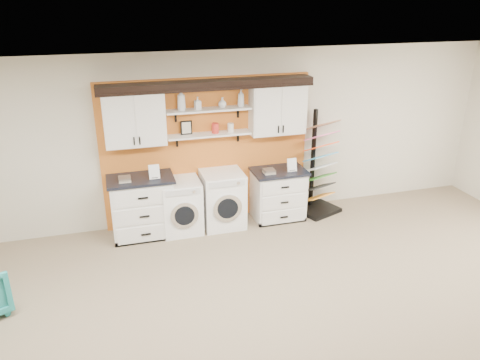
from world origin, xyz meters
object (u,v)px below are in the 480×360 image
object	(u,v)px
base_cabinet_right	(278,194)
dryer	(222,199)
sample_rack	(319,182)
washer	(181,206)
base_cabinet_left	(143,207)

from	to	relation	value
base_cabinet_right	dryer	distance (m)	0.97
sample_rack	washer	bearing A→B (deg)	159.76
sample_rack	base_cabinet_right	bearing A→B (deg)	161.54
base_cabinet_left	dryer	size ratio (longest dim) A/B	1.08
base_cabinet_right	dryer	size ratio (longest dim) A/B	0.96
base_cabinet_left	washer	xyz separation A→B (m)	(0.60, -0.00, -0.06)
washer	dryer	size ratio (longest dim) A/B	0.93
washer	sample_rack	bearing A→B (deg)	0.93
base_cabinet_right	washer	distance (m)	1.66
base_cabinet_left	dryer	world-z (taller)	base_cabinet_left
base_cabinet_left	washer	size ratio (longest dim) A/B	1.17
base_cabinet_left	base_cabinet_right	xyz separation A→B (m)	(2.26, 0.00, -0.06)
sample_rack	base_cabinet_left	bearing A→B (deg)	159.51
base_cabinet_left	dryer	distance (m)	1.29
base_cabinet_left	base_cabinet_right	bearing A→B (deg)	0.00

